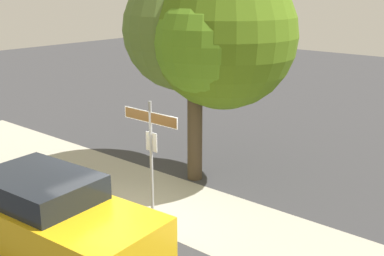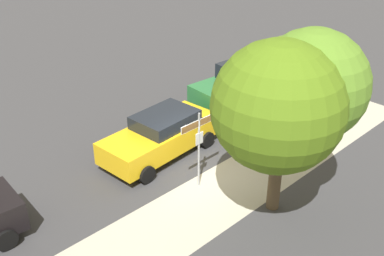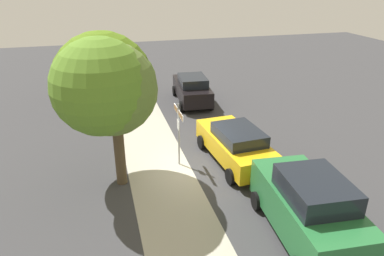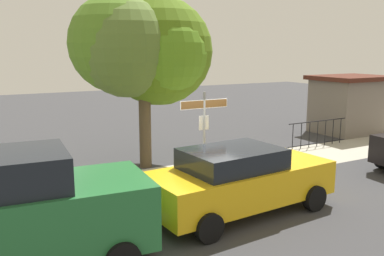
{
  "view_description": "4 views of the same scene",
  "coord_description": "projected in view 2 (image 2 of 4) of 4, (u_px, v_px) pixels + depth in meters",
  "views": [
    {
      "loc": [
        7.58,
        -6.68,
        5.06
      ],
      "look_at": [
        0.93,
        1.18,
        2.06
      ],
      "focal_mm": 45.75,
      "sensor_mm": 36.0,
      "label": 1
    },
    {
      "loc": [
        9.74,
        9.65,
        9.31
      ],
      "look_at": [
        0.51,
        0.18,
        2.15
      ],
      "focal_mm": 44.0,
      "sensor_mm": 36.0,
      "label": 2
    },
    {
      "loc": [
        -12.55,
        3.33,
        7.52
      ],
      "look_at": [
        0.48,
        -0.18,
        1.59
      ],
      "focal_mm": 33.29,
      "sensor_mm": 36.0,
      "label": 3
    },
    {
      "loc": [
        -5.63,
        -9.84,
        3.91
      ],
      "look_at": [
        -0.13,
        0.14,
        1.76
      ],
      "focal_mm": 38.89,
      "sensor_mm": 36.0,
      "label": 4
    }
  ],
  "objects": [
    {
      "name": "ground_plane",
      "position": [
        199.0,
        175.0,
        16.49
      ],
      "size": [
        60.0,
        60.0,
        0.0
      ],
      "primitive_type": "plane",
      "color": "#38383A"
    },
    {
      "name": "shade_tree",
      "position": [
        289.0,
        97.0,
        12.89
      ],
      "size": [
        4.8,
        3.77,
        5.73
      ],
      "color": "#4B3D2A",
      "rests_on": "ground_plane"
    },
    {
      "name": "car_yellow",
      "position": [
        161.0,
        135.0,
        17.33
      ],
      "size": [
        4.8,
        2.33,
        1.63
      ],
      "rotation": [
        0.0,
        0.0,
        0.07
      ],
      "color": "gold",
      "rests_on": "ground_plane"
    },
    {
      "name": "car_green",
      "position": [
        243.0,
        88.0,
        20.48
      ],
      "size": [
        4.7,
        2.43,
        2.19
      ],
      "rotation": [
        0.0,
        0.0,
        -0.08
      ],
      "color": "#266C37",
      "rests_on": "ground_plane"
    },
    {
      "name": "street_sign",
      "position": [
        199.0,
        136.0,
        15.07
      ],
      "size": [
        1.56,
        0.07,
        2.73
      ],
      "color": "#9EA0A5",
      "rests_on": "ground_plane"
    },
    {
      "name": "sidewalk_strip",
      "position": [
        183.0,
        218.0,
        14.44
      ],
      "size": [
        24.0,
        2.6,
        0.0
      ],
      "primitive_type": "cube",
      "color": "#ADA896",
      "rests_on": "ground_plane"
    }
  ]
}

